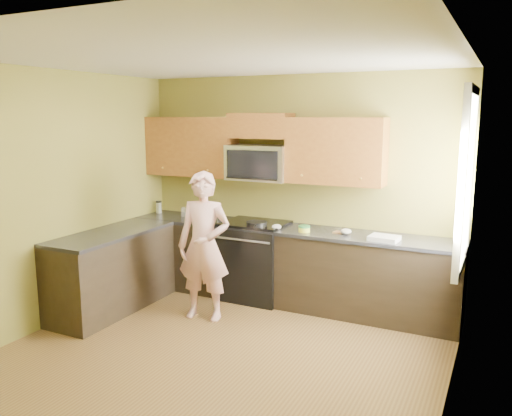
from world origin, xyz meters
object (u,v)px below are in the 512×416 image
Objects in this scene: stove at (255,260)px; woman at (204,246)px; butter_tub at (304,232)px; travel_mug at (159,213)px; microwave at (259,180)px; frying_pan at (257,226)px.

woman is at bearing -104.41° from stove.
stove is at bearing 170.25° from butter_tub.
woman is (-0.21, -0.82, 0.34)m from stove.
woman is 1.59m from travel_mug.
microwave is 4.63× the size of travel_mug.
stove is 1.25× the size of microwave.
stove is 5.78× the size of travel_mug.
woman is at bearing -35.89° from travel_mug.
woman is at bearing -102.58° from microwave.
travel_mug is (-1.50, 0.11, 0.45)m from stove.
travel_mug is (-1.62, 0.30, -0.03)m from frying_pan.
stove is at bearing -4.11° from travel_mug.
frying_pan is at bearing 53.27° from woman.
stove is 0.92m from woman.
microwave reaches higher than butter_tub.
butter_tub is (0.89, 0.71, 0.10)m from woman.
travel_mug reaches higher than frying_pan.
stove is 2.24× the size of frying_pan.
stove is 0.58× the size of woman.
woman is 1.14m from butter_tub.
frying_pan is at bearing -69.24° from microwave.
microwave is 1.16m from woman.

